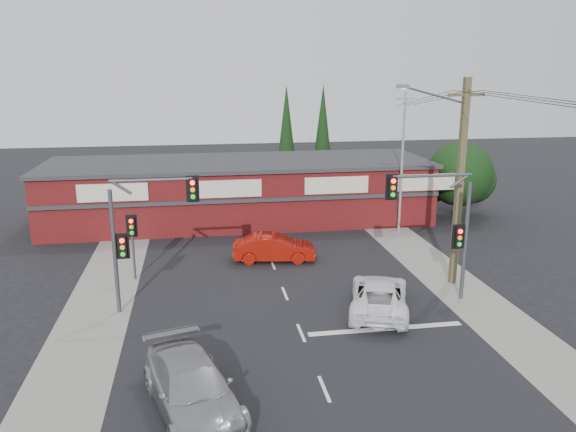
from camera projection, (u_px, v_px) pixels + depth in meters
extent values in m
plane|color=black|center=(295.00, 319.00, 23.89)|extent=(120.00, 120.00, 0.00)
cube|color=black|center=(278.00, 278.00, 28.67)|extent=(14.00, 70.00, 0.01)
cube|color=gray|center=(106.00, 288.00, 27.33)|extent=(3.00, 70.00, 0.02)
cube|color=gray|center=(435.00, 269.00, 30.00)|extent=(3.00, 70.00, 0.02)
cube|color=silver|center=(386.00, 329.00, 23.00)|extent=(6.50, 0.35, 0.01)
imported|color=white|center=(379.00, 295.00, 24.59)|extent=(3.96, 5.73, 1.45)
imported|color=#95979A|center=(192.00, 388.00, 17.27)|extent=(3.69, 6.01, 1.63)
imported|color=#961109|center=(274.00, 248.00, 31.11)|extent=(4.71, 2.16, 1.50)
cube|color=silver|center=(324.00, 389.00, 18.66)|extent=(0.12, 1.60, 0.01)
cube|color=silver|center=(301.00, 333.00, 22.65)|extent=(0.12, 1.60, 0.01)
cube|color=silver|center=(285.00, 293.00, 26.64)|extent=(0.12, 1.60, 0.01)
cube|color=silver|center=(273.00, 264.00, 30.63)|extent=(0.12, 1.60, 0.01)
cube|color=silver|center=(264.00, 242.00, 34.62)|extent=(0.12, 1.60, 0.01)
cube|color=silver|center=(256.00, 224.00, 38.61)|extent=(0.12, 1.60, 0.01)
cube|color=silver|center=(250.00, 210.00, 42.60)|extent=(0.12, 1.60, 0.01)
cube|color=silver|center=(245.00, 198.00, 46.59)|extent=(0.12, 1.60, 0.01)
cube|color=silver|center=(241.00, 188.00, 50.58)|extent=(0.12, 1.60, 0.01)
cube|color=silver|center=(238.00, 179.00, 54.57)|extent=(0.12, 1.60, 0.01)
cube|color=silver|center=(235.00, 172.00, 58.56)|extent=(0.12, 1.60, 0.01)
cube|color=#4C0F11|center=(239.00, 192.00, 39.47)|extent=(26.00, 8.00, 4.00)
cube|color=#2D2D30|center=(239.00, 162.00, 38.94)|extent=(26.40, 8.40, 0.25)
cube|color=beige|center=(113.00, 193.00, 34.07)|extent=(4.20, 0.12, 1.10)
cube|color=beige|center=(228.00, 189.00, 35.17)|extent=(4.20, 0.12, 1.10)
cube|color=beige|center=(337.00, 185.00, 36.27)|extent=(4.20, 0.12, 1.10)
cube|color=beige|center=(424.00, 182.00, 37.21)|extent=(4.20, 0.12, 1.10)
cube|color=#2D2D30|center=(244.00, 201.00, 35.48)|extent=(26.00, 0.15, 0.25)
cylinder|color=#2D2116|center=(458.00, 205.00, 40.27)|extent=(0.50, 0.50, 1.80)
sphere|color=black|center=(460.00, 174.00, 39.69)|extent=(4.60, 4.60, 4.60)
sphere|color=black|center=(472.00, 180.00, 41.06)|extent=(3.40, 3.40, 3.40)
sphere|color=black|center=(434.00, 183.00, 41.05)|extent=(2.80, 2.80, 2.80)
cylinder|color=#2D2116|center=(287.00, 185.00, 47.11)|extent=(0.24, 0.24, 2.00)
cone|color=black|center=(286.00, 131.00, 45.98)|extent=(1.80, 1.80, 7.50)
cylinder|color=#2D2116|center=(322.00, 179.00, 49.57)|extent=(0.24, 0.24, 2.00)
cone|color=black|center=(323.00, 128.00, 48.44)|extent=(1.80, 1.80, 7.50)
cylinder|color=#47494C|center=(115.00, 253.00, 23.93)|extent=(0.18, 0.18, 5.50)
cylinder|color=#47494C|center=(151.00, 180.00, 23.42)|extent=(3.40, 0.14, 0.14)
cylinder|color=#47494C|center=(122.00, 188.00, 23.31)|extent=(0.82, 0.14, 0.63)
cube|color=black|center=(193.00, 189.00, 23.80)|extent=(0.32, 0.22, 0.95)
cube|color=black|center=(193.00, 189.00, 23.87)|extent=(0.55, 0.04, 1.15)
cylinder|color=#FF0C07|center=(192.00, 183.00, 23.60)|extent=(0.20, 0.06, 0.20)
cylinder|color=orange|center=(193.00, 190.00, 23.68)|extent=(0.20, 0.06, 0.20)
cylinder|color=#0CE526|center=(193.00, 197.00, 23.75)|extent=(0.20, 0.06, 0.20)
cube|color=black|center=(123.00, 247.00, 23.92)|extent=(0.32, 0.22, 0.95)
cube|color=black|center=(123.00, 246.00, 23.99)|extent=(0.55, 0.04, 1.15)
cylinder|color=#FF0C07|center=(122.00, 241.00, 23.72)|extent=(0.20, 0.06, 0.20)
cylinder|color=orange|center=(122.00, 247.00, 23.80)|extent=(0.20, 0.06, 0.20)
cylinder|color=#0CE526|center=(123.00, 254.00, 23.88)|extent=(0.20, 0.06, 0.20)
cylinder|color=#47494C|center=(465.00, 242.00, 25.41)|extent=(0.18, 0.18, 5.50)
cylinder|color=#47494C|center=(432.00, 176.00, 24.35)|extent=(3.60, 0.14, 0.14)
cylinder|color=#47494C|center=(459.00, 182.00, 24.63)|extent=(0.82, 0.14, 0.63)
cube|color=black|center=(392.00, 187.00, 24.18)|extent=(0.32, 0.22, 0.95)
cube|color=black|center=(392.00, 187.00, 24.25)|extent=(0.55, 0.04, 1.15)
cylinder|color=#FF0C07|center=(394.00, 181.00, 23.98)|extent=(0.20, 0.06, 0.20)
cylinder|color=orange|center=(393.00, 188.00, 24.06)|extent=(0.20, 0.06, 0.20)
cylinder|color=#0CE526|center=(393.00, 195.00, 24.13)|extent=(0.20, 0.06, 0.20)
cube|color=black|center=(459.00, 237.00, 25.30)|extent=(0.32, 0.22, 0.95)
cube|color=black|center=(458.00, 237.00, 25.36)|extent=(0.55, 0.04, 1.15)
cylinder|color=#FF0C07|center=(460.00, 231.00, 25.10)|extent=(0.20, 0.06, 0.20)
cylinder|color=orange|center=(460.00, 238.00, 25.17)|extent=(0.20, 0.06, 0.20)
cylinder|color=#0CE526|center=(459.00, 244.00, 25.25)|extent=(0.20, 0.06, 0.20)
cylinder|color=#47494C|center=(133.00, 251.00, 28.11)|extent=(0.12, 0.12, 3.00)
cube|color=black|center=(132.00, 226.00, 27.79)|extent=(0.32, 0.22, 0.95)
cube|color=black|center=(132.00, 226.00, 27.85)|extent=(0.55, 0.04, 1.15)
cylinder|color=#FF0C07|center=(131.00, 221.00, 27.59)|extent=(0.20, 0.06, 0.20)
cylinder|color=orange|center=(131.00, 227.00, 27.66)|extent=(0.20, 0.06, 0.20)
cylinder|color=#0CE526|center=(132.00, 233.00, 27.74)|extent=(0.20, 0.06, 0.20)
cube|color=brown|center=(459.00, 184.00, 26.84)|extent=(0.30, 0.30, 10.00)
cube|color=brown|center=(467.00, 95.00, 25.78)|extent=(1.80, 0.14, 0.14)
cylinder|color=#47494C|center=(435.00, 95.00, 25.39)|extent=(3.23, 0.39, 0.89)
cube|color=slate|center=(403.00, 86.00, 24.89)|extent=(0.55, 0.25, 0.18)
cylinder|color=silver|center=(403.00, 89.00, 24.92)|extent=(0.28, 0.28, 0.05)
cylinder|color=gray|center=(402.00, 164.00, 35.64)|extent=(0.16, 0.16, 9.00)
cube|color=gray|center=(405.00, 99.00, 34.61)|extent=(1.20, 0.10, 0.10)
cylinder|color=black|center=(421.00, 99.00, 30.13)|extent=(0.73, 9.01, 1.22)
cylinder|color=black|center=(431.00, 99.00, 30.22)|extent=(0.52, 9.00, 1.22)
cylinder|color=black|center=(442.00, 99.00, 30.31)|extent=(0.31, 9.00, 1.22)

